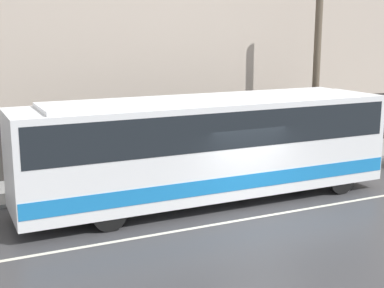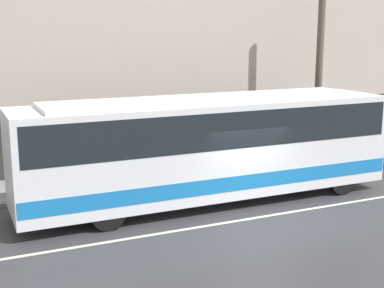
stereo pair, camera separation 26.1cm
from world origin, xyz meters
name	(u,v)px [view 1 (the left image)]	position (x,y,z in m)	size (l,w,h in m)	color
ground_plane	(260,217)	(0.00, 0.00, 0.00)	(60.00, 60.00, 0.00)	#38383A
sidewalk	(184,172)	(0.00, 5.42, 0.07)	(60.00, 2.83, 0.13)	gray
building_facade	(167,50)	(0.00, 6.98, 4.63)	(60.00, 0.35, 9.61)	#B7A899
lane_stripe	(260,217)	(0.00, 0.00, 0.00)	(54.00, 0.14, 0.01)	beige
transit_bus	(209,144)	(-0.70, 1.94, 1.89)	(12.01, 2.53, 3.35)	white
utility_pole_near	(317,66)	(5.57, 4.76, 3.98)	(0.29, 0.29, 7.69)	brown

